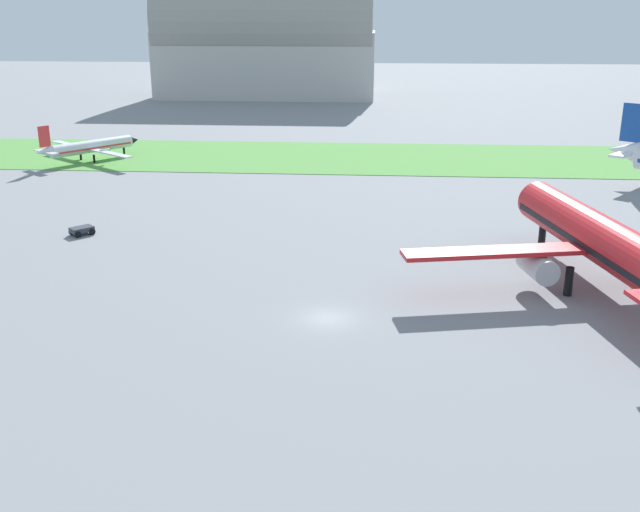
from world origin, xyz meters
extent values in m
plane|color=gray|center=(0.00, 0.00, 0.00)|extent=(600.00, 600.00, 0.00)
cube|color=#549342|center=(0.00, 68.42, 0.04)|extent=(360.00, 28.00, 0.08)
cylinder|color=red|center=(23.42, 9.11, 4.65)|extent=(9.47, 27.03, 4.09)
cone|color=black|center=(20.39, 23.66, 4.65)|extent=(4.68, 4.46, 4.01)
cube|color=black|center=(23.42, 9.11, 4.34)|extent=(9.25, 25.59, 0.57)
cube|color=red|center=(14.84, 6.56, 3.93)|extent=(18.00, 6.19, 0.41)
cylinder|color=#B7BABF|center=(17.99, 7.21, 2.47)|extent=(3.11, 4.83, 2.25)
cylinder|color=black|center=(21.14, 20.02, 1.30)|extent=(0.74, 0.74, 2.60)
cylinder|color=black|center=(20.66, 6.63, 1.30)|extent=(0.74, 0.74, 2.60)
cylinder|color=black|center=(26.95, 7.95, 1.30)|extent=(0.74, 0.74, 2.60)
cylinder|color=silver|center=(-43.08, 62.29, 2.43)|extent=(10.42, 12.85, 2.03)
cone|color=black|center=(-38.18, 68.75, 2.43)|extent=(2.81, 2.81, 1.99)
cone|color=silver|center=(-48.22, 55.51, 2.68)|extent=(3.17, 3.36, 1.82)
cube|color=red|center=(-43.08, 62.29, 2.28)|extent=(9.97, 12.23, 0.28)
cube|color=silver|center=(-47.76, 65.34, 2.08)|extent=(9.74, 7.86, 0.20)
cube|color=silver|center=(-38.88, 58.61, 2.08)|extent=(9.74, 7.86, 0.20)
cylinder|color=#B7BABF|center=(-45.82, 64.58, 2.08)|extent=(1.50, 1.68, 0.65)
cylinder|color=#B7BABF|center=(-40.14, 60.27, 2.08)|extent=(1.50, 1.68, 0.65)
cube|color=red|center=(-47.97, 55.84, 5.06)|extent=(1.29, 1.60, 3.24)
cube|color=silver|center=(-49.10, 56.69, 2.63)|extent=(2.99, 2.68, 0.16)
cube|color=silver|center=(-46.84, 54.98, 2.63)|extent=(2.99, 2.68, 0.16)
cylinder|color=black|center=(-39.41, 67.14, 0.71)|extent=(0.36, 0.36, 1.42)
cylinder|color=black|center=(-45.29, 62.70, 0.71)|extent=(0.36, 0.36, 1.42)
cylinder|color=black|center=(-42.09, 60.27, 0.71)|extent=(0.36, 0.36, 1.42)
cone|color=white|center=(39.00, 52.19, 4.67)|extent=(5.76, 5.54, 3.33)
cube|color=#19479E|center=(39.52, 51.77, 8.74)|extent=(2.64, 2.24, 5.38)
cube|color=white|center=(40.99, 53.61, 4.57)|extent=(4.52, 4.93, 0.30)
cube|color=white|center=(38.05, 49.93, 4.57)|extent=(4.52, 4.93, 0.30)
cube|color=#2D333D|center=(-28.83, 21.19, 0.62)|extent=(2.73, 2.78, 0.55)
cylinder|color=black|center=(-28.85, 20.07, 0.35)|extent=(0.66, 0.68, 0.70)
cylinder|color=black|center=(-29.95, 21.09, 0.35)|extent=(0.66, 0.68, 0.70)
cylinder|color=black|center=(-27.71, 21.30, 0.35)|extent=(0.66, 0.68, 0.70)
cylinder|color=black|center=(-28.80, 22.32, 0.35)|extent=(0.66, 0.68, 0.70)
cube|color=#BCB7B2|center=(-27.60, 159.74, 8.97)|extent=(60.59, 27.49, 17.95)
cylinder|color=gray|center=(-27.60, 159.74, 20.70)|extent=(59.37, 30.24, 30.24)
camera|label=1|loc=(3.50, -54.87, 23.83)|focal=41.25mm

